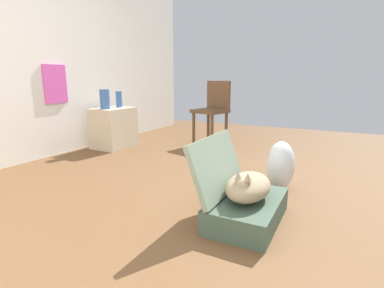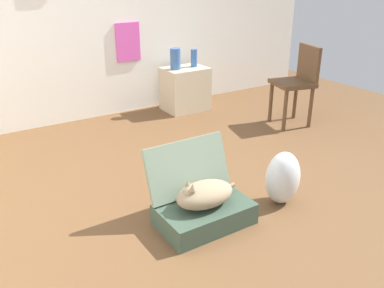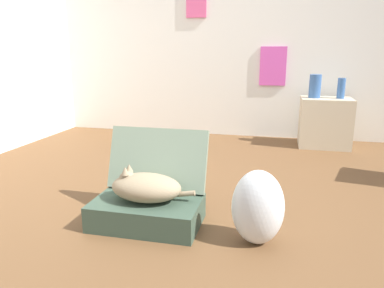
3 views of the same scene
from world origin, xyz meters
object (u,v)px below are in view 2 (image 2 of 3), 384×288
side_table (185,89)px  vase_tall (175,59)px  suitcase_base (204,214)px  vase_short (194,58)px  cat (204,194)px  plastic_bag_white (283,178)px  chair (297,81)px

side_table → vase_tall: 0.43m
suitcase_base → vase_short: (1.42, 2.34, 0.59)m
vase_tall → cat: bearing=-116.3°
suitcase_base → vase_short: 2.80m
suitcase_base → vase_short: size_ratio=2.98×
suitcase_base → cat: 0.17m
cat → plastic_bag_white: 0.69m
cat → vase_short: (1.43, 2.34, 0.42)m
suitcase_base → chair: (2.10, 1.18, 0.44)m
chair → side_table: bearing=-130.1°
vase_short → chair: chair is taller
cat → chair: chair is taller
plastic_bag_white → chair: bearing=41.5°
side_table → cat: bearing=-118.9°
plastic_bag_white → vase_tall: 2.50m
cat → vase_short: bearing=58.5°
cat → vase_tall: bearing=63.7°
side_table → suitcase_base: bearing=-118.8°
suitcase_base → plastic_bag_white: bearing=-6.4°
cat → vase_short: size_ratio=2.32×
suitcase_base → vase_tall: 2.67m
vase_tall → vase_short: (0.28, -0.00, -0.02)m
plastic_bag_white → cat: bearing=173.6°
cat → plastic_bag_white: bearing=-6.4°
cat → vase_tall: (1.15, 2.34, 0.44)m
side_table → chair: (0.82, -1.16, 0.25)m
vase_tall → side_table: bearing=-0.4°
cat → side_table: bearing=61.1°
plastic_bag_white → vase_short: 2.57m
suitcase_base → vase_short: vase_short is taller
cat → side_table: side_table is taller
cat → chair: bearing=29.2°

